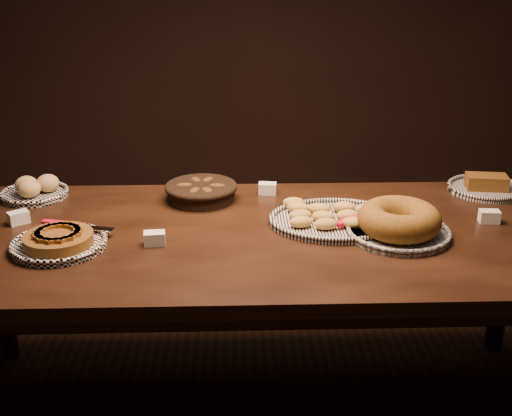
{
  "coord_description": "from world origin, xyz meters",
  "views": [
    {
      "loc": [
        -0.07,
        -2.05,
        1.66
      ],
      "look_at": [
        -0.0,
        0.05,
        0.82
      ],
      "focal_mm": 45.0,
      "sensor_mm": 36.0,
      "label": 1
    }
  ],
  "objects_px": {
    "buffet_table": "(257,251)",
    "apple_tart_plate": "(59,241)",
    "madeleine_platter": "(334,218)",
    "bundt_cake_plate": "(399,223)"
  },
  "relations": [
    {
      "from": "buffet_table",
      "to": "apple_tart_plate",
      "type": "height_order",
      "value": "apple_tart_plate"
    },
    {
      "from": "apple_tart_plate",
      "to": "madeleine_platter",
      "type": "bearing_deg",
      "value": -4.55
    },
    {
      "from": "apple_tart_plate",
      "to": "madeleine_platter",
      "type": "distance_m",
      "value": 0.96
    },
    {
      "from": "apple_tart_plate",
      "to": "bundt_cake_plate",
      "type": "bearing_deg",
      "value": -12.18
    },
    {
      "from": "apple_tart_plate",
      "to": "madeleine_platter",
      "type": "relative_size",
      "value": 0.69
    },
    {
      "from": "bundt_cake_plate",
      "to": "buffet_table",
      "type": "bearing_deg",
      "value": -173.01
    },
    {
      "from": "buffet_table",
      "to": "bundt_cake_plate",
      "type": "distance_m",
      "value": 0.5
    },
    {
      "from": "madeleine_platter",
      "to": "bundt_cake_plate",
      "type": "xyz_separation_m",
      "value": [
        0.2,
        -0.12,
        0.03
      ]
    },
    {
      "from": "bundt_cake_plate",
      "to": "madeleine_platter",
      "type": "bearing_deg",
      "value": 162.55
    },
    {
      "from": "madeleine_platter",
      "to": "apple_tart_plate",
      "type": "bearing_deg",
      "value": 171.16
    }
  ]
}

